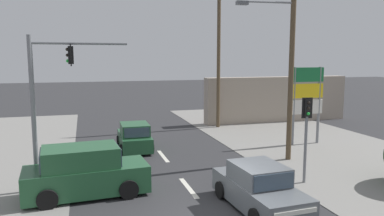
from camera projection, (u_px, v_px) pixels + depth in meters
lane_dash_mid at (189, 188)px, 14.90m from camera, size 0.20×2.40×0.01m
lane_dash_far at (163, 156)px, 19.66m from camera, size 0.20×2.40×0.01m
utility_pole_midground_right at (290, 45)px, 18.20m from camera, size 3.78×0.50×10.77m
utility_pole_background_right at (219, 50)px, 26.97m from camera, size 1.80×0.26×10.91m
traffic_signal_mast at (48, 93)px, 14.22m from camera, size 3.69×0.44×6.00m
pedestal_signal_right_kerb at (306, 126)px, 15.17m from camera, size 0.44×0.30×3.56m
shopping_plaza_sign at (307, 94)px, 22.00m from camera, size 2.10×0.16×4.60m
shopfront_wall_far at (277, 99)px, 30.06m from camera, size 12.00×1.00×3.60m
hatchback_receding_far at (134, 137)px, 20.94m from camera, size 1.81×3.65×1.53m
sedan_crossing_left at (259, 189)px, 12.79m from camera, size 2.08×4.33×1.56m
suv_kerbside_parked at (85, 173)px, 13.98m from camera, size 4.65×2.31×1.90m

